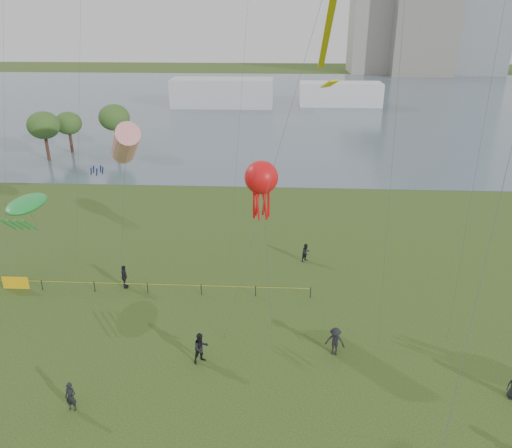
{
  "coord_description": "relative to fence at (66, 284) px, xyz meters",
  "views": [
    {
      "loc": [
        1.43,
        -16.25,
        19.15
      ],
      "look_at": [
        0.0,
        10.0,
        8.0
      ],
      "focal_mm": 35.0,
      "sensor_mm": 36.0,
      "label": 1
    }
  ],
  "objects": [
    {
      "name": "lake",
      "position": [
        14.44,
        84.69,
        -0.53
      ],
      "size": [
        400.0,
        120.0,
        0.08
      ],
      "primitive_type": "cube",
      "color": "slate",
      "rests_on": "ground_plane"
    },
    {
      "name": "building_mid",
      "position": [
        60.44,
        146.69,
        18.45
      ],
      "size": [
        20.0,
        20.0,
        38.0
      ],
      "primitive_type": "cube",
      "color": "slate",
      "rests_on": "ground_plane"
    },
    {
      "name": "building_low",
      "position": [
        46.44,
        152.69,
        13.45
      ],
      "size": [
        16.0,
        18.0,
        28.0
      ],
      "primitive_type": "cube",
      "color": "gray",
      "rests_on": "ground_plane"
    },
    {
      "name": "pavilion_left",
      "position": [
        2.44,
        79.69,
        2.45
      ],
      "size": [
        22.0,
        8.0,
        6.0
      ],
      "primitive_type": "cube",
      "color": "silver",
      "rests_on": "ground_plane"
    },
    {
      "name": "pavilion_right",
      "position": [
        28.44,
        82.69,
        1.95
      ],
      "size": [
        18.0,
        7.0,
        5.0
      ],
      "primitive_type": "cube",
      "color": "silver",
      "rests_on": "ground_plane"
    },
    {
      "name": "trees",
      "position": [
        -20.89,
        33.99,
        4.41
      ],
      "size": [
        30.18,
        17.27,
        7.25
      ],
      "color": "#3B231A",
      "rests_on": "ground_plane"
    },
    {
      "name": "fence",
      "position": [
        0.0,
        0.0,
        0.0
      ],
      "size": [
        24.07,
        0.07,
        1.05
      ],
      "color": "black",
      "rests_on": "ground_plane"
    },
    {
      "name": "spectator_a",
      "position": [
        11.31,
        -7.63,
        0.42
      ],
      "size": [
        1.2,
        1.16,
        1.95
      ],
      "primitive_type": "imported",
      "rotation": [
        0.0,
        0.0,
        0.63
      ],
      "color": "black",
      "rests_on": "ground_plane"
    },
    {
      "name": "spectator_b",
      "position": [
        19.27,
        -6.48,
        0.37
      ],
      "size": [
        1.31,
        0.93,
        1.85
      ],
      "primitive_type": "imported",
      "rotation": [
        0.0,
        0.0,
        -0.22
      ],
      "color": "black",
      "rests_on": "ground_plane"
    },
    {
      "name": "spectator_c",
      "position": [
        4.21,
        0.7,
        0.37
      ],
      "size": [
        0.64,
        1.14,
        1.84
      ],
      "primitive_type": "imported",
      "rotation": [
        0.0,
        0.0,
        1.75
      ],
      "color": "black",
      "rests_on": "ground_plane"
    },
    {
      "name": "spectator_f",
      "position": [
        5.19,
        -11.87,
        0.28
      ],
      "size": [
        0.66,
        0.48,
        1.68
      ],
      "primitive_type": "imported",
      "rotation": [
        0.0,
        0.0,
        -0.14
      ],
      "color": "black",
      "rests_on": "ground_plane"
    },
    {
      "name": "spectator_g",
      "position": [
        17.99,
        5.82,
        0.23
      ],
      "size": [
        0.96,
        0.95,
        1.56
      ],
      "primitive_type": "imported",
      "rotation": [
        0.0,
        0.0,
        0.75
      ],
      "color": "black",
      "rests_on": "ground_plane"
    },
    {
      "name": "kite_windsock",
      "position": [
        4.88,
        2.11,
        10.17
      ],
      "size": [
        4.19,
        5.01,
        12.6
      ],
      "rotation": [
        0.0,
        0.0,
        -0.35
      ],
      "color": "#3F3F42"
    },
    {
      "name": "kite_creature",
      "position": [
        -2.97,
        1.96,
        5.56
      ],
      "size": [
        4.89,
        4.78,
        6.57
      ],
      "rotation": [
        0.0,
        0.0,
        -0.22
      ],
      "color": "#3F3F42"
    },
    {
      "name": "kite_octopus",
      "position": [
        14.49,
        0.39,
        8.36
      ],
      "size": [
        2.28,
        5.65,
        10.12
      ],
      "rotation": [
        0.0,
        0.0,
        0.05
      ],
      "color": "#3F3F42"
    }
  ]
}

